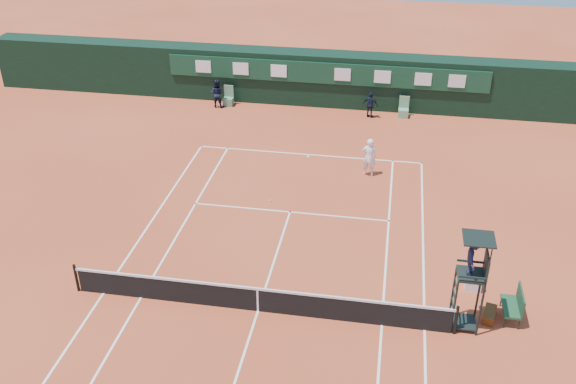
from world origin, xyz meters
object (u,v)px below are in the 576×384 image
object	(u,v)px
cooler	(473,280)
player	(369,157)
tennis_net	(258,299)
player_bench	(515,304)
umpire_chair	(473,264)

from	to	relation	value
cooler	player	xyz separation A→B (m)	(-4.13, 7.81, 0.59)
tennis_net	cooler	xyz separation A→B (m)	(7.15, 2.49, -0.18)
player_bench	cooler	bearing A→B (deg)	130.49
cooler	player	bearing A→B (deg)	117.88
umpire_chair	player	bearing A→B (deg)	110.38
tennis_net	player_bench	distance (m)	8.41
tennis_net	umpire_chair	bearing A→B (deg)	3.76
tennis_net	player	xyz separation A→B (m)	(3.01, 10.30, 0.41)
umpire_chair	player_bench	size ratio (longest dim) A/B	2.85
cooler	player	distance (m)	8.86
tennis_net	player_bench	xyz separation A→B (m)	(8.34, 1.10, 0.09)
umpire_chair	cooler	distance (m)	3.00
tennis_net	umpire_chair	xyz separation A→B (m)	(6.68, 0.44, 1.95)
tennis_net	player	distance (m)	10.74
tennis_net	player	bearing A→B (deg)	73.70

